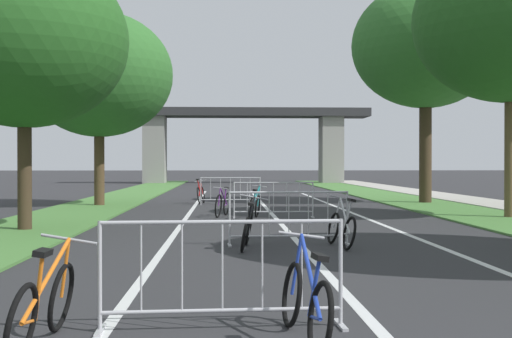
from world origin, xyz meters
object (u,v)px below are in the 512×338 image
tree_left_oak_mid (99,75)px  tree_right_pine_far (510,21)px  crowd_barrier_fourth (230,191)px  tree_right_maple_mid (426,46)px  bicycle_teal_1 (255,206)px  bicycle_silver_4 (342,228)px  tree_left_cypress_far (24,40)px  crowd_barrier_second (289,218)px  bicycle_blue_0 (305,302)px  bicycle_red_6 (201,194)px  bicycle_orange_3 (44,305)px  bicycle_black_5 (247,229)px  crowd_barrier_third (273,200)px  crowd_barrier_nearest (222,275)px  bicycle_purple_2 (223,204)px

tree_left_oak_mid → tree_right_pine_far: 14.29m
tree_left_oak_mid → crowd_barrier_fourth: bearing=10.9°
tree_right_maple_mid → bicycle_teal_1: (-7.09, -7.08, -5.87)m
bicycle_silver_4 → tree_left_cypress_far: bearing=147.6°
crowd_barrier_second → bicycle_blue_0: size_ratio=1.40×
bicycle_red_6 → tree_right_pine_far: bearing=-32.8°
bicycle_teal_1 → bicycle_orange_3: bicycle_teal_1 is taller
tree_right_maple_mid → bicycle_black_5: (-7.52, -13.76, -5.88)m
crowd_barrier_third → bicycle_teal_1: (-0.57, -0.39, -0.15)m
crowd_barrier_nearest → bicycle_silver_4: size_ratio=1.42×
tree_right_pine_far → crowd_barrier_fourth: size_ratio=3.38×
bicycle_silver_4 → bicycle_purple_2: bearing=100.2°
tree_right_pine_far → bicycle_purple_2: 9.89m
bicycle_black_5 → bicycle_silver_4: bearing=11.4°
bicycle_teal_1 → bicycle_black_5: bicycle_black_5 is taller
bicycle_blue_0 → bicycle_silver_4: (1.49, 6.66, 0.00)m
crowd_barrier_second → tree_left_oak_mid: bearing=116.0°
bicycle_red_6 → crowd_barrier_second: bearing=-74.2°
tree_left_cypress_far → tree_right_pine_far: size_ratio=0.81×
tree_left_oak_mid → tree_right_maple_mid: 12.72m
tree_right_maple_mid → crowd_barrier_third: 10.95m
bicycle_purple_2 → crowd_barrier_second: bearing=114.6°
crowd_barrier_third → bicycle_purple_2: crowd_barrier_third is taller
tree_right_pine_far → bicycle_blue_0: tree_right_pine_far is taller
tree_left_cypress_far → tree_left_oak_mid: tree_left_oak_mid is taller
crowd_barrier_third → crowd_barrier_fourth: 6.65m
tree_left_oak_mid → crowd_barrier_fourth: tree_left_oak_mid is taller
tree_left_cypress_far → bicycle_red_6: (3.73, 10.51, -4.09)m
crowd_barrier_second → bicycle_purple_2: 7.21m
bicycle_blue_0 → tree_right_maple_mid: bearing=63.6°
bicycle_teal_1 → crowd_barrier_fourth: bearing=107.7°
bicycle_orange_3 → bicycle_silver_4: 7.72m
tree_left_oak_mid → bicycle_black_5: 14.37m
tree_left_oak_mid → crowd_barrier_second: 14.18m
tree_left_oak_mid → crowd_barrier_third: (6.08, -5.60, -4.36)m
tree_right_pine_far → bicycle_silver_4: 10.23m
tree_right_pine_far → bicycle_silver_4: (-5.99, -6.34, -5.34)m
crowd_barrier_fourth → bicycle_silver_4: 13.58m
tree_left_cypress_far → tree_right_maple_mid: tree_right_maple_mid is taller
crowd_barrier_fourth → bicycle_silver_4: crowd_barrier_fourth is taller
tree_right_pine_far → tree_right_maple_mid: 7.27m
tree_right_maple_mid → crowd_barrier_third: tree_right_maple_mid is taller
bicycle_orange_3 → bicycle_red_6: bearing=91.3°
bicycle_black_5 → bicycle_blue_0: bearing=-81.3°
crowd_barrier_nearest → bicycle_purple_2: 13.62m
crowd_barrier_fourth → bicycle_red_6: bearing=161.2°
bicycle_silver_4 → bicycle_red_6: (-3.17, 13.83, 0.02)m
crowd_barrier_third → bicycle_purple_2: 1.59m
bicycle_blue_0 → bicycle_black_5: bicycle_black_5 is taller
tree_left_cypress_far → tree_left_oak_mid: bearing=89.9°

